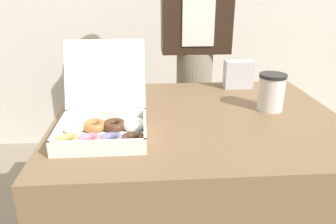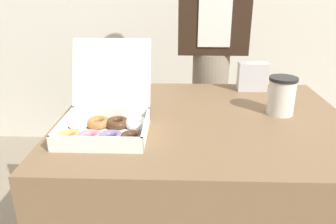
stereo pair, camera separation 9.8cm
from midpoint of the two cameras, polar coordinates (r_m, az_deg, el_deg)
table at (r=1.38m, az=7.68°, el=-15.41°), size 1.03×0.83×0.75m
donut_box at (r=1.06m, az=-8.24°, el=-1.49°), size 0.29×0.33×0.27m
coffee_cup at (r=1.27m, az=21.29°, el=2.64°), size 0.10×0.10×0.14m
napkin_holder at (r=1.52m, az=16.31°, el=5.92°), size 0.13×0.06×0.12m
person_customer at (r=1.74m, az=9.42°, el=13.26°), size 0.35×0.23×1.66m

